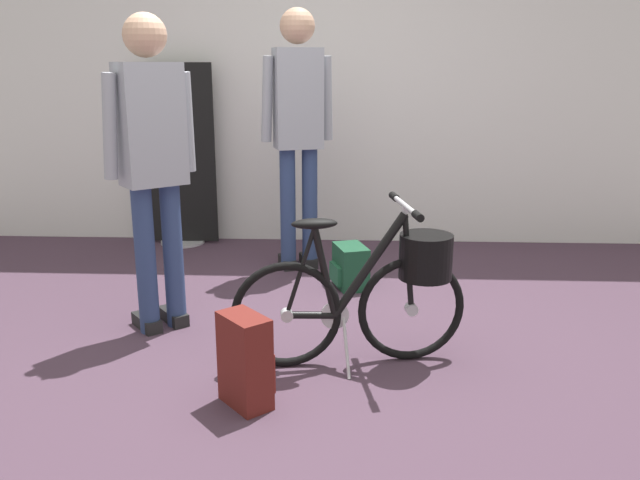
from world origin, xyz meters
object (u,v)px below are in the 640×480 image
object	(u,v)px
folding_bike_foreground	(376,287)
visitor_browsing	(153,156)
floor_banner_stand	(179,166)
visitor_near_wall	(298,122)
backpack_on_floor	(350,267)
handbag_on_floor	(246,361)

from	to	relation	value
folding_bike_foreground	visitor_browsing	bearing A→B (deg)	162.27
floor_banner_stand	visitor_near_wall	xyz separation A→B (m)	(1.02, -0.64, 0.41)
visitor_near_wall	backpack_on_floor	world-z (taller)	visitor_near_wall
visitor_browsing	handbag_on_floor	size ratio (longest dim) A/B	4.08
floor_banner_stand	handbag_on_floor	bearing A→B (deg)	-70.15
backpack_on_floor	floor_banner_stand	bearing A→B (deg)	143.21
backpack_on_floor	handbag_on_floor	size ratio (longest dim) A/B	0.77
floor_banner_stand	visitor_browsing	distance (m)	1.85
folding_bike_foreground	visitor_near_wall	bearing A→B (deg)	107.96
folding_bike_foreground	visitor_browsing	world-z (taller)	visitor_browsing
floor_banner_stand	visitor_browsing	size ratio (longest dim) A/B	0.86
handbag_on_floor	visitor_near_wall	bearing A→B (deg)	87.83
backpack_on_floor	handbag_on_floor	xyz separation A→B (m)	(-0.45, -1.58, 0.06)
folding_bike_foreground	backpack_on_floor	distance (m)	1.16
floor_banner_stand	backpack_on_floor	distance (m)	1.81
visitor_near_wall	visitor_browsing	world-z (taller)	visitor_near_wall
visitor_near_wall	handbag_on_floor	world-z (taller)	visitor_near_wall
folding_bike_foreground	backpack_on_floor	bearing A→B (deg)	96.38
floor_banner_stand	folding_bike_foreground	distance (m)	2.66
folding_bike_foreground	visitor_near_wall	xyz separation A→B (m)	(-0.50, 1.53, 0.66)
floor_banner_stand	folding_bike_foreground	size ratio (longest dim) A/B	1.27
handbag_on_floor	folding_bike_foreground	bearing A→B (deg)	38.49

